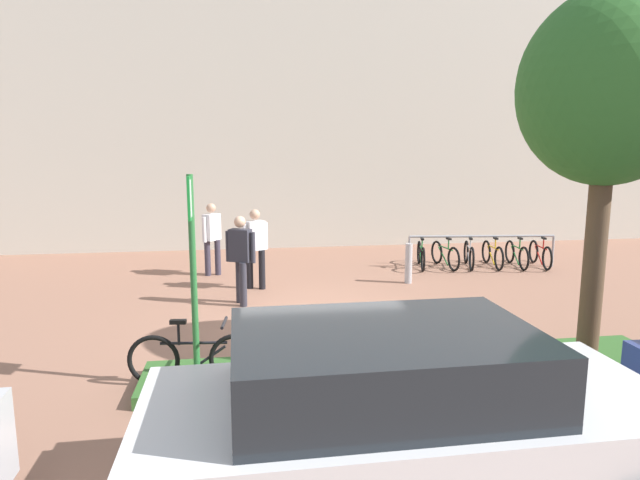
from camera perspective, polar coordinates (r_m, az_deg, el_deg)
The scene contains 12 objects.
ground_plane at distance 9.37m, azimuth -0.60°, elevation -8.80°, with size 60.00×60.00×0.00m, color #936651.
building_facade at distance 16.95m, azimuth -4.50°, elevation 16.42°, with size 28.00×1.20×10.00m, color beige.
planter_strip at distance 7.45m, azimuth 9.78°, elevation -13.22°, with size 7.00×1.10×0.16m, color #336028.
tree_sidewalk at distance 7.90m, azimuth 28.33°, elevation 13.78°, with size 2.25×2.25×4.96m.
parking_sign_post at distance 6.65m, azimuth -13.39°, elevation -1.24°, with size 0.08×0.36×2.66m.
bike_at_sign at distance 7.11m, azimuth -13.18°, elevation -12.13°, with size 1.68×0.42×0.86m.
bike_rack_cluster at distance 14.29m, azimuth 16.71°, elevation -1.40°, with size 3.74×1.86×0.83m.
bollard_steel at distance 12.17m, azimuth 9.39°, elevation -2.46°, with size 0.16×0.16×0.90m, color #ADADB2.
person_shirt_blue at distance 11.49m, azimuth -6.88°, elevation -0.39°, with size 0.54×0.41×1.72m.
person_suited_navy at distance 10.34m, azimuth -8.43°, elevation -1.53°, with size 0.56×0.41×1.72m.
person_casual_tan at distance 12.93m, azimuth -11.41°, elevation 0.58°, with size 0.43×0.50×1.72m.
car_white_hatch at distance 4.67m, azimuth 8.61°, elevation -18.42°, with size 4.31×2.05×1.54m.
Camera 1 is at (-1.22, -8.82, 2.93)m, focal length 30.13 mm.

